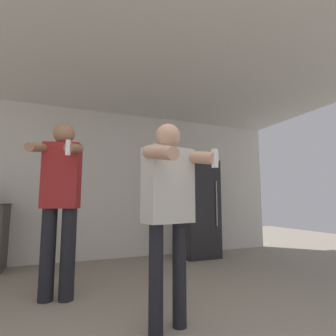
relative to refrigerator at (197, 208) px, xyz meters
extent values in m
cube|color=silver|center=(-1.73, 0.38, 0.43)|extent=(7.00, 0.06, 2.55)
cube|color=silver|center=(-1.73, -1.33, 1.73)|extent=(7.00, 3.87, 0.05)
cube|color=#262628|center=(0.00, 0.01, 0.00)|extent=(0.62, 0.68, 1.69)
cube|color=black|center=(0.00, -0.34, 0.00)|extent=(0.60, 0.01, 1.62)
cylinder|color=#99999E|center=(0.20, -0.37, 0.08)|extent=(0.02, 0.02, 0.76)
cylinder|color=black|center=(-1.56, -2.33, -0.45)|extent=(0.11, 0.11, 0.80)
cylinder|color=black|center=(-1.35, -2.28, -0.45)|extent=(0.11, 0.11, 0.80)
cube|color=beige|center=(-1.46, -2.30, 0.25)|extent=(0.43, 0.28, 0.60)
sphere|color=tan|center=(-1.46, -2.30, 0.66)|extent=(0.21, 0.21, 0.21)
cylinder|color=tan|center=(-1.60, -2.51, 0.47)|extent=(0.18, 0.37, 0.16)
cylinder|color=tan|center=(-1.23, -2.43, 0.47)|extent=(0.18, 0.37, 0.16)
cube|color=white|center=(-1.19, -2.60, 0.44)|extent=(0.04, 0.04, 0.14)
cylinder|color=black|center=(-2.36, -1.32, -0.40)|extent=(0.15, 0.15, 0.90)
cylinder|color=black|center=(-2.17, -1.37, -0.40)|extent=(0.15, 0.15, 0.90)
cube|color=maroon|center=(-2.27, -1.35, 0.39)|extent=(0.40, 0.29, 0.67)
sphere|color=#9E7051|center=(-2.27, -1.35, 0.84)|extent=(0.22, 0.22, 0.22)
cylinder|color=#9E7051|center=(-2.49, -1.49, 0.64)|extent=(0.20, 0.43, 0.16)
cylinder|color=#9E7051|center=(-2.16, -1.59, 0.64)|extent=(0.20, 0.43, 0.16)
cube|color=white|center=(-2.22, -1.79, 0.60)|extent=(0.04, 0.04, 0.14)
camera|label=1|loc=(-2.23, -4.27, 0.13)|focal=28.00mm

